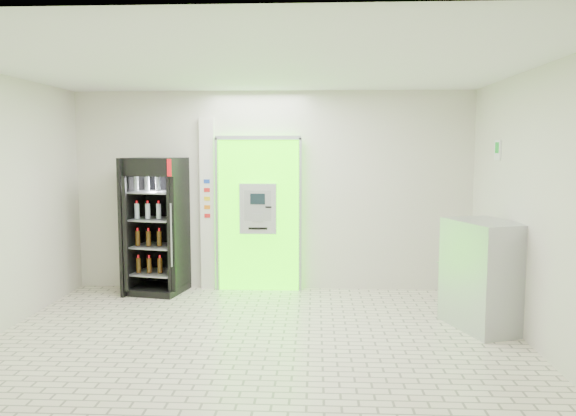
{
  "coord_description": "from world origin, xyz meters",
  "views": [
    {
      "loc": [
        0.65,
        -5.95,
        2.13
      ],
      "look_at": [
        0.3,
        1.2,
        1.38
      ],
      "focal_mm": 35.0,
      "sensor_mm": 36.0,
      "label": 1
    }
  ],
  "objects": [
    {
      "name": "exit_sign",
      "position": [
        2.99,
        1.4,
        2.12
      ],
      "size": [
        0.02,
        0.22,
        0.26
      ],
      "color": "white",
      "rests_on": "room_shell"
    },
    {
      "name": "beverage_cooler",
      "position": [
        -1.71,
        2.16,
        0.96
      ],
      "size": [
        0.88,
        0.83,
        2.01
      ],
      "rotation": [
        0.0,
        0.0,
        -0.2
      ],
      "color": "black",
      "rests_on": "ground"
    },
    {
      "name": "steel_cabinet",
      "position": [
        2.67,
        0.7,
        0.65
      ],
      "size": [
        0.95,
        1.13,
        1.29
      ],
      "rotation": [
        0.0,
        0.0,
        0.34
      ],
      "color": "#AEB0B5",
      "rests_on": "ground"
    },
    {
      "name": "room_shell",
      "position": [
        0.0,
        0.0,
        1.84
      ],
      "size": [
        6.0,
        6.0,
        6.0
      ],
      "color": "beige",
      "rests_on": "ground"
    },
    {
      "name": "ground",
      "position": [
        0.0,
        0.0,
        0.0
      ],
      "size": [
        6.0,
        6.0,
        0.0
      ],
      "primitive_type": "plane",
      "color": "beige",
      "rests_on": "ground"
    },
    {
      "name": "atm_assembly",
      "position": [
        -0.2,
        2.41,
        1.17
      ],
      "size": [
        1.3,
        0.24,
        2.33
      ],
      "color": "#34FF00",
      "rests_on": "ground"
    },
    {
      "name": "pillar",
      "position": [
        -0.98,
        2.45,
        1.3
      ],
      "size": [
        0.22,
        0.11,
        2.6
      ],
      "color": "silver",
      "rests_on": "ground"
    }
  ]
}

